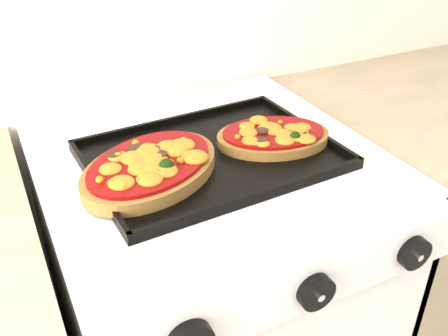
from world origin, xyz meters
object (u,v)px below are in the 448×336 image
stove (212,325)px  baking_tray (211,154)px  pizza_left (150,166)px  pizza_right (273,135)px

stove → baking_tray: bearing=-104.2°
stove → pizza_left: 0.50m
baking_tray → stove: bearing=73.1°
baking_tray → pizza_left: 0.12m
pizza_left → pizza_right: (0.24, 0.01, -0.00)m
baking_tray → pizza_left: pizza_left is taller
pizza_left → pizza_right: bearing=2.2°
stove → pizza_right: size_ratio=4.38×
stove → pizza_right: bearing=-16.2°
stove → pizza_left: (-0.13, -0.04, 0.48)m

